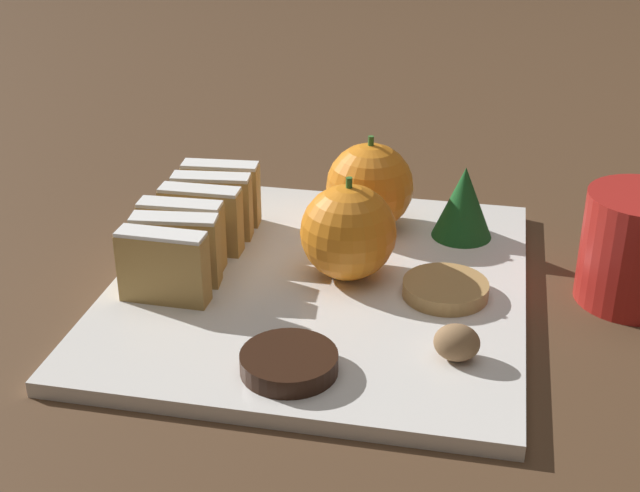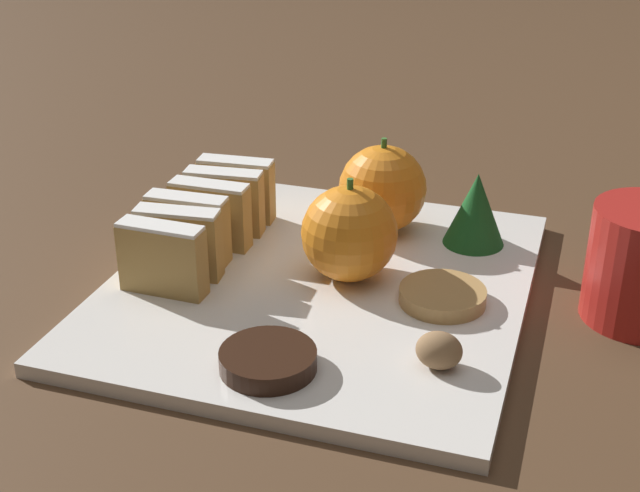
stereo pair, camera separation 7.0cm
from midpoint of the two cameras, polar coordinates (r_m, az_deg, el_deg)
ground_plane at (r=0.72m, az=2.79°, el=-3.07°), size 6.00×6.00×0.00m
serving_platter at (r=0.71m, az=2.80°, el=-2.65°), size 0.32×0.36×0.01m
stollen_slice_front at (r=0.69m, az=-7.22°, el=-0.88°), size 0.07×0.02×0.06m
stollen_slice_second at (r=0.71m, az=-6.29°, el=0.14°), size 0.07×0.03×0.06m
stollen_slice_third at (r=0.74m, az=-5.71°, el=1.14°), size 0.07×0.02×0.06m
stollen_slice_fourth at (r=0.76m, az=-4.43°, el=1.97°), size 0.07×0.02×0.06m
stollen_slice_fifth at (r=0.78m, az=-3.61°, el=2.80°), size 0.07×0.03×0.06m
stollen_slice_sixth at (r=0.81m, az=-2.92°, el=3.59°), size 0.07×0.03×0.06m
orange_near at (r=0.79m, az=6.57°, el=3.60°), size 0.08×0.08×0.09m
orange_far at (r=0.70m, az=4.74°, el=0.73°), size 0.08×0.08×0.08m
walnut at (r=0.61m, az=10.92°, el=-6.67°), size 0.03×0.03×0.03m
chocolate_cookie at (r=0.60m, az=-0.01°, el=-7.41°), size 0.07×0.07×0.01m
gingerbread_cookie at (r=0.69m, az=10.75°, el=-3.23°), size 0.07×0.07×0.01m
evergreen_sprig at (r=0.77m, az=12.50°, el=2.27°), size 0.05×0.05×0.06m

